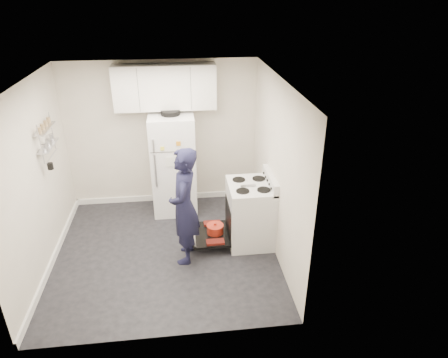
{
  "coord_description": "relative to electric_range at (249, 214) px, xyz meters",
  "views": [
    {
      "loc": [
        0.28,
        -4.89,
        3.57
      ],
      "look_at": [
        0.89,
        0.19,
        1.05
      ],
      "focal_mm": 32.0,
      "sensor_mm": 36.0,
      "label": 1
    }
  ],
  "objects": [
    {
      "name": "refrigerator",
      "position": [
        -1.1,
        1.1,
        0.39
      ],
      "size": [
        0.72,
        0.74,
        1.77
      ],
      "color": "white",
      "rests_on": "ground"
    },
    {
      "name": "open_oven_door",
      "position": [
        -0.56,
        0.0,
        -0.29
      ],
      "size": [
        0.55,
        0.7,
        0.21
      ],
      "color": "black",
      "rests_on": "ground"
    },
    {
      "name": "room",
      "position": [
        -1.29,
        -0.12,
        0.74
      ],
      "size": [
        3.21,
        3.21,
        2.51
      ],
      "color": "black",
      "rests_on": "ground"
    },
    {
      "name": "person",
      "position": [
        -0.96,
        -0.32,
        0.38
      ],
      "size": [
        0.48,
        0.66,
        1.69
      ],
      "primitive_type": "imported",
      "rotation": [
        0.0,
        0.0,
        -1.7
      ],
      "color": "black",
      "rests_on": "ground"
    },
    {
      "name": "electric_range",
      "position": [
        0.0,
        0.0,
        0.0
      ],
      "size": [
        0.66,
        0.76,
        1.1
      ],
      "color": "silver",
      "rests_on": "ground"
    },
    {
      "name": "upper_cabinets",
      "position": [
        -1.16,
        1.28,
        1.63
      ],
      "size": [
        1.6,
        0.33,
        0.7
      ],
      "primitive_type": "cube",
      "color": "silver",
      "rests_on": "room"
    },
    {
      "name": "wall_shelf_rack",
      "position": [
        -2.78,
        0.34,
        1.21
      ],
      "size": [
        0.14,
        0.6,
        0.61
      ],
      "color": "#B2B2B7",
      "rests_on": "room"
    }
  ]
}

